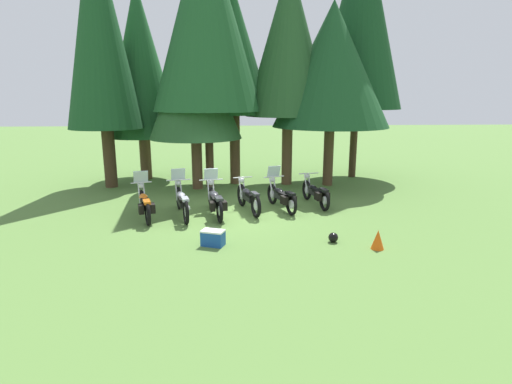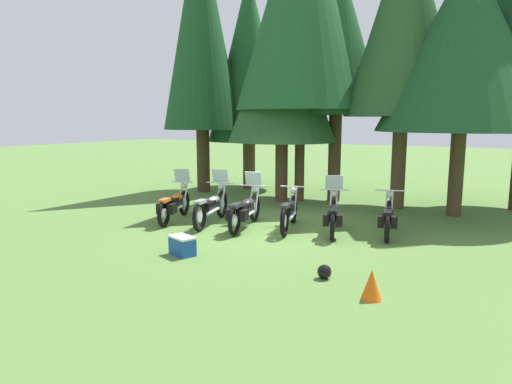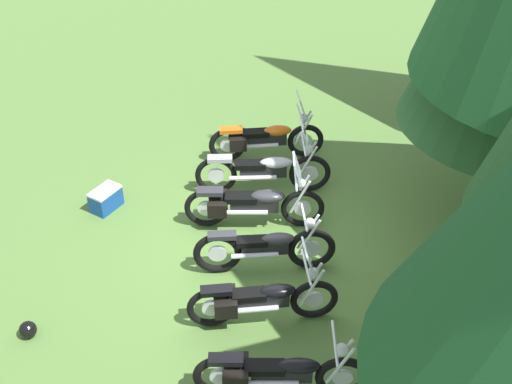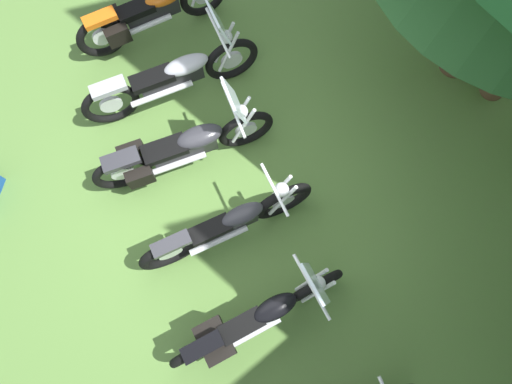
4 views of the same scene
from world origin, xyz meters
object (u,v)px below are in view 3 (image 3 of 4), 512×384
motorcycle_3 (266,248)px  motorcycle_4 (261,299)px  dropped_helmet (28,330)px  motorcycle_2 (253,203)px  motorcycle_1 (265,170)px  picnic_cooler (106,199)px  motorcycle_0 (265,138)px  motorcycle_5 (278,373)px

motorcycle_3 → motorcycle_4: (1.10, 0.15, 0.00)m
motorcycle_4 → dropped_helmet: size_ratio=8.39×
motorcycle_2 → motorcycle_4: size_ratio=1.12×
motorcycle_1 → picnic_cooler: bearing=-172.0°
motorcycle_3 → picnic_cooler: bearing=146.1°
motorcycle_0 → dropped_helmet: size_ratio=8.70×
motorcycle_5 → motorcycle_3: bearing=93.3°
motorcycle_4 → picnic_cooler: size_ratio=3.26×
motorcycle_0 → motorcycle_4: 4.33m
motorcycle_5 → motorcycle_4: bearing=99.2°
motorcycle_1 → motorcycle_3: motorcycle_1 is taller
motorcycle_4 → motorcycle_0: bearing=82.1°
motorcycle_5 → dropped_helmet: motorcycle_5 is taller
motorcycle_1 → motorcycle_4: (3.16, 0.57, -0.03)m
motorcycle_2 → motorcycle_4: 2.22m
motorcycle_0 → dropped_helmet: (5.20, -2.38, -0.34)m
motorcycle_3 → picnic_cooler: (-1.00, -3.07, -0.25)m
motorcycle_3 → motorcycle_0: bearing=85.4°
motorcycle_5 → motorcycle_0: bearing=91.3°
motorcycle_2 → picnic_cooler: 2.66m
motorcycle_2 → motorcycle_3: motorcycle_2 is taller
motorcycle_0 → motorcycle_1: bearing=-97.0°
motorcycle_5 → dropped_helmet: size_ratio=8.93×
picnic_cooler → motorcycle_3: bearing=71.9°
motorcycle_1 → dropped_helmet: bearing=-136.1°
motorcycle_0 → dropped_helmet: 5.73m
motorcycle_2 → motorcycle_5: size_ratio=1.05×
motorcycle_5 → picnic_cooler: (-3.32, -3.67, -0.23)m
motorcycle_0 → motorcycle_3: (3.16, 0.63, -0.01)m
motorcycle_3 → motorcycle_4: bearing=-98.1°
motorcycle_1 → motorcycle_4: size_ratio=1.15×
motorcycle_0 → picnic_cooler: (2.16, -2.44, -0.27)m
motorcycle_3 → motorcycle_5: bearing=-91.1°
motorcycle_3 → dropped_helmet: bearing=-161.6°
motorcycle_1 → motorcycle_0: bearing=86.9°
motorcycle_2 → motorcycle_5: motorcycle_2 is taller
motorcycle_0 → dropped_helmet: motorcycle_0 is taller
motorcycle_5 → picnic_cooler: size_ratio=3.48×
motorcycle_0 → motorcycle_5: motorcycle_0 is taller
motorcycle_3 → dropped_helmet: (2.04, -3.01, -0.33)m
motorcycle_1 → dropped_helmet: motorcycle_1 is taller
motorcycle_1 → motorcycle_2: size_ratio=1.03×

